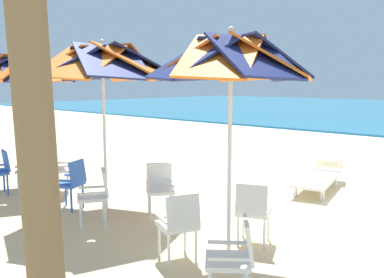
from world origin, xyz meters
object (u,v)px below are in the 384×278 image
plastic_chair_5 (71,181)px  beach_umbrella_1 (103,64)px  plastic_chair_8 (31,167)px  plastic_chair_0 (253,209)px  plastic_chair_3 (160,186)px  beach_umbrella_2 (23,70)px  plastic_chair_2 (235,256)px  plastic_chair_4 (97,193)px  beach_umbrella_0 (231,62)px  sun_lounger_1 (319,176)px  plastic_chair_1 (179,223)px  plastic_chair_7 (55,167)px

plastic_chair_5 → beach_umbrella_1: bearing=40.1°
plastic_chair_5 → plastic_chair_8: same height
plastic_chair_0 → plastic_chair_3: bearing=179.5°
beach_umbrella_2 → plastic_chair_8: bearing=-21.2°
plastic_chair_2 → plastic_chair_5: 4.01m
plastic_chair_4 → plastic_chair_8: size_ratio=1.00×
beach_umbrella_0 → plastic_chair_8: beach_umbrella_0 is taller
beach_umbrella_1 → plastic_chair_4: bearing=-46.5°
plastic_chair_8 → sun_lounger_1: 5.88m
beach_umbrella_2 → beach_umbrella_0: bearing=-1.9°
plastic_chair_0 → plastic_chair_5: size_ratio=1.00×
beach_umbrella_0 → plastic_chair_5: beach_umbrella_0 is taller
plastic_chair_2 → plastic_chair_1: bearing=162.8°
plastic_chair_5 → plastic_chair_0: bearing=13.3°
plastic_chair_2 → plastic_chair_3: 2.93m
plastic_chair_0 → plastic_chair_1: bearing=-108.6°
plastic_chair_8 → sun_lounger_1: plastic_chair_8 is taller
beach_umbrella_1 → beach_umbrella_2: 2.61m
plastic_chair_1 → plastic_chair_3: (-1.48, 1.07, 0.00)m
plastic_chair_3 → plastic_chair_0: bearing=-0.5°
beach_umbrella_1 → plastic_chair_4: (0.53, -0.56, -1.99)m
plastic_chair_3 → plastic_chair_5: same height
plastic_chair_2 → sun_lounger_1: 5.04m
plastic_chair_5 → plastic_chair_7: bearing=161.8°
plastic_chair_2 → plastic_chair_5: size_ratio=1.00×
plastic_chair_1 → plastic_chair_5: (-2.87, 0.29, 0.00)m
beach_umbrella_0 → sun_lounger_1: (-0.79, 4.08, -2.14)m
beach_umbrella_1 → plastic_chair_7: beach_umbrella_1 is taller
plastic_chair_0 → plastic_chair_8: size_ratio=1.00×
beach_umbrella_0 → plastic_chair_1: bearing=-138.0°
plastic_chair_4 → plastic_chair_7: size_ratio=1.00×
plastic_chair_0 → beach_umbrella_2: 5.74m
plastic_chair_1 → plastic_chair_5: same height
plastic_chair_4 → plastic_chair_8: (-2.69, 0.30, 0.00)m
beach_umbrella_0 → beach_umbrella_2: 5.47m
plastic_chair_1 → plastic_chair_2: same height
plastic_chair_5 → beach_umbrella_2: bearing=172.1°
beach_umbrella_1 → plastic_chair_1: bearing=-15.7°
plastic_chair_0 → plastic_chair_3: same height
plastic_chair_1 → plastic_chair_3: size_ratio=1.00×
plastic_chair_1 → plastic_chair_8: (-4.57, 0.41, 0.00)m
beach_umbrella_1 → plastic_chair_3: size_ratio=3.34×
beach_umbrella_1 → plastic_chair_0: bearing=7.8°
plastic_chair_2 → beach_umbrella_1: bearing=163.8°
plastic_chair_4 → plastic_chair_5: bearing=170.0°
beach_umbrella_2 → plastic_chair_8: 2.00m
plastic_chair_1 → beach_umbrella_1: (-2.41, 0.68, 1.99)m
plastic_chair_2 → plastic_chair_8: bearing=172.4°
beach_umbrella_0 → plastic_chair_1: (-0.45, -0.40, -1.93)m
plastic_chair_1 → plastic_chair_2: size_ratio=1.00×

